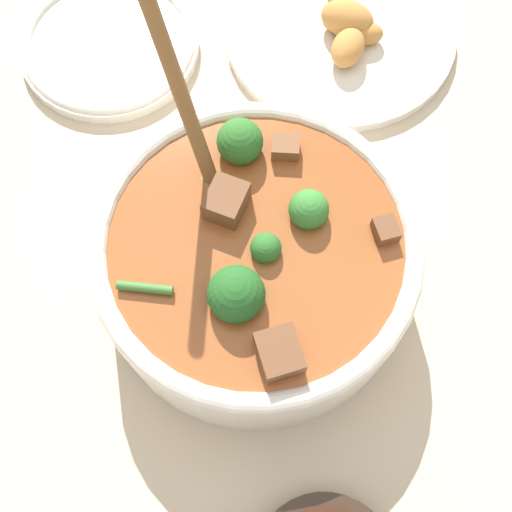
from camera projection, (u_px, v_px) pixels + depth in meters
The scene contains 4 objects.
ground_plane at pixel (256, 281), 0.57m from camera, with size 4.00×4.00×0.00m, color #C6B293.
stew_bowl at pixel (256, 258), 0.53m from camera, with size 0.26×0.27×0.28m.
empty_plate at pixel (110, 44), 0.67m from camera, with size 0.19×0.19×0.02m.
food_plate at pixel (341, 30), 0.67m from camera, with size 0.24×0.24×0.05m.
Camera 1 is at (-0.02, -0.20, 0.54)m, focal length 45.00 mm.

